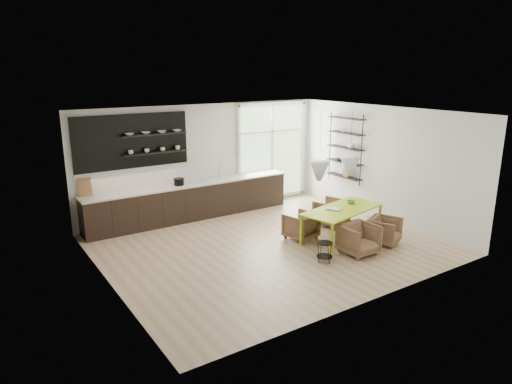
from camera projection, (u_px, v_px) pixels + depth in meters
The scene contains 11 objects.
room at pixel (263, 169), 10.91m from camera, with size 7.02×6.01×2.91m.
kitchen_run at pixel (187, 196), 11.74m from camera, with size 5.54×0.69×2.75m.
right_shelving at pixel (346, 150), 12.40m from camera, with size 0.26×1.22×1.90m.
dining_table at pixel (343, 211), 10.26m from camera, with size 2.16×1.31×0.74m.
armchair_back_left at pixel (301, 226), 10.43m from camera, with size 0.65×0.67×0.61m, color brown.
armchair_back_right at pixel (331, 212), 11.34m from camera, with size 0.69×0.71×0.65m, color brown.
armchair_front_left at pixel (359, 239), 9.54m from camera, with size 0.69×0.71×0.65m, color brown.
armchair_front_right at pixel (384, 231), 10.12m from camera, with size 0.64×0.66×0.60m, color brown.
wire_stool at pixel (325, 249), 9.16m from camera, with size 0.33×0.33×0.41m.
table_book at pixel (332, 210), 10.09m from camera, with size 0.23×0.31×0.03m, color white.
table_bowl at pixel (351, 202), 10.65m from camera, with size 0.19×0.19×0.06m, color #528557.
Camera 1 is at (-5.45, -7.72, 3.76)m, focal length 32.00 mm.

